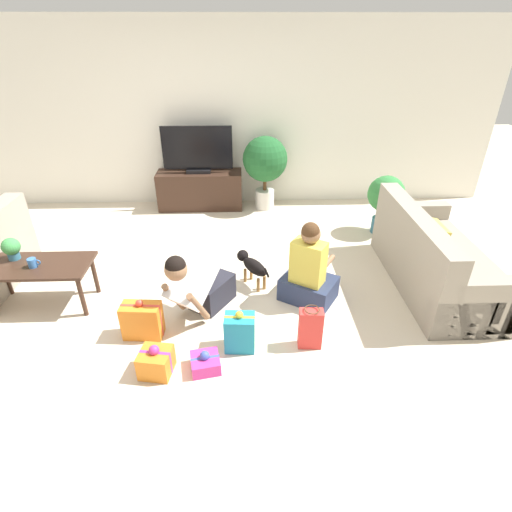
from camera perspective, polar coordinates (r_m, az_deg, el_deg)
ground_plane at (r=4.24m, az=-7.24°, el=-5.62°), size 16.00×16.00×0.00m
wall_back at (r=6.18m, az=-6.12°, el=19.19°), size 8.40×0.06×2.60m
sofa_right at (r=4.63m, az=24.01°, el=-0.60°), size 0.85×1.82×0.83m
coffee_table at (r=4.40m, az=-28.80°, el=-1.71°), size 1.03×0.51×0.46m
tv_console at (r=6.21m, az=-7.96°, el=9.32°), size 1.26×0.42×0.56m
tv at (r=6.03m, az=-8.36°, el=14.47°), size 1.01×0.20×0.67m
potted_plant_corner_right at (r=5.53m, az=18.02°, el=7.93°), size 0.48×0.48×0.79m
potted_plant_back_right at (r=5.99m, az=1.30°, el=13.23°), size 0.66×0.66×1.09m
person_kneeling at (r=3.81m, az=-8.24°, el=-4.01°), size 0.67×0.80×0.77m
person_sitting at (r=4.01m, az=7.54°, el=-2.46°), size 0.65×0.62×0.88m
dog at (r=4.27m, az=-0.58°, el=-1.31°), size 0.35×0.46×0.34m
gift_box_a at (r=3.49m, az=-2.34°, el=-10.82°), size 0.27×0.21×0.39m
gift_box_b at (r=3.42m, az=-14.10°, el=-14.44°), size 0.29×0.28×0.28m
gift_box_c at (r=3.76m, az=-15.94°, el=-8.83°), size 0.36×0.21×0.39m
gift_box_d at (r=3.41m, az=-7.25°, el=-14.85°), size 0.27×0.27×0.18m
gift_bag_a at (r=3.53m, az=7.78°, el=-10.20°), size 0.21×0.14×0.40m
mug at (r=4.33m, az=-29.29°, el=-0.85°), size 0.12×0.08×0.09m
tabletop_plant at (r=4.54m, az=-31.57°, el=1.00°), size 0.17×0.17×0.22m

